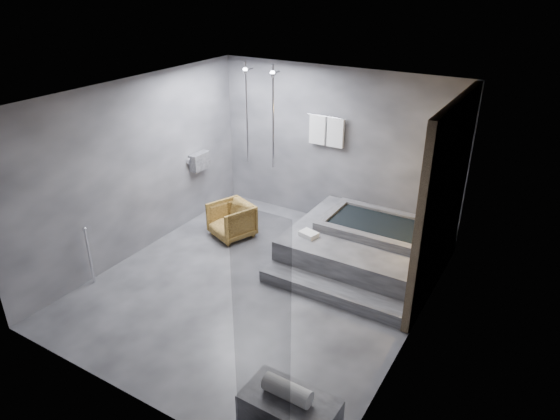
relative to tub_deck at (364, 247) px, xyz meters
The scene contains 7 objects.
room 2.02m from the tub_deck, 118.47° to the right, with size 5.00×5.04×2.82m.
tub_deck is the anchor object (origin of this frame).
tub_step 1.19m from the tub_deck, 90.00° to the right, with size 2.20×0.36×0.18m, color #38383B.
concrete_bench 3.50m from the tub_deck, 79.81° to the right, with size 0.95×0.52×0.43m, color #363538.
driftwood_chair 2.32m from the tub_deck, 169.54° to the right, with size 0.65×0.67×0.61m, color #4F3613.
rolled_towel 3.51m from the tub_deck, 80.28° to the right, with size 0.18×0.18×0.50m, color silver.
deck_towel 0.94m from the tub_deck, 141.97° to the right, with size 0.27×0.20×0.07m, color white.
Camera 1 is at (3.43, -5.13, 4.21)m, focal length 32.00 mm.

